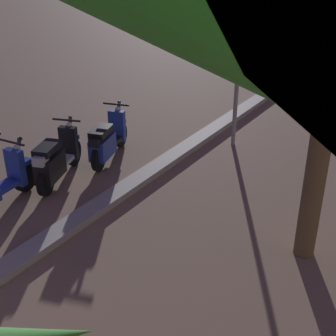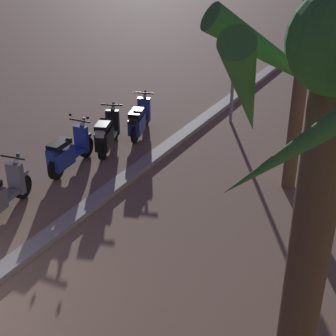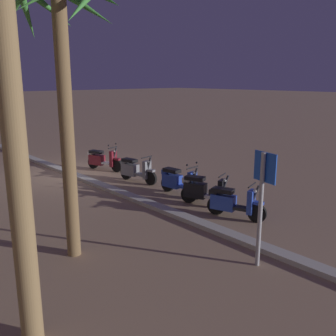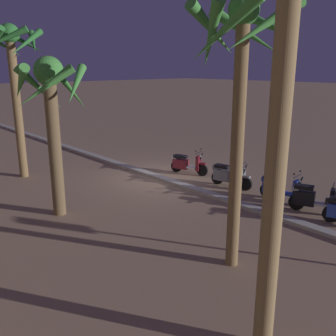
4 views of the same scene
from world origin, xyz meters
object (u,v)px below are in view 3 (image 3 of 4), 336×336
scooter_blue_second_in_line (232,202)px  crossing_sign (262,196)px  scooter_grey_lead_nearest (135,170)px  scooter_blue_mid_centre (178,181)px  scooter_maroon_mid_front (102,160)px  scooter_black_tail_end (203,191)px  palm_tree_by_mall_entrance (61,31)px

scooter_blue_second_in_line → crossing_sign: 2.97m
scooter_grey_lead_nearest → crossing_sign: bearing=163.7°
scooter_blue_mid_centre → scooter_blue_second_in_line: bearing=171.9°
scooter_maroon_mid_front → crossing_sign: crossing_sign is taller
scooter_black_tail_end → scooter_maroon_mid_front: scooter_maroon_mid_front is taller
scooter_blue_second_in_line → scooter_blue_mid_centre: 2.59m
scooter_maroon_mid_front → palm_tree_by_mall_entrance: palm_tree_by_mall_entrance is taller
scooter_blue_second_in_line → crossing_sign: bearing=140.3°
scooter_grey_lead_nearest → scooter_maroon_mid_front: bearing=-1.8°
scooter_maroon_mid_front → scooter_blue_mid_centre: bearing=-179.7°
scooter_blue_mid_centre → crossing_sign: crossing_sign is taller
scooter_black_tail_end → crossing_sign: crossing_sign is taller
crossing_sign → palm_tree_by_mall_entrance: bearing=40.8°
scooter_black_tail_end → crossing_sign: size_ratio=0.71×
palm_tree_by_mall_entrance → crossing_sign: bearing=-139.2°
scooter_grey_lead_nearest → palm_tree_by_mall_entrance: palm_tree_by_mall_entrance is taller
scooter_blue_second_in_line → scooter_maroon_mid_front: scooter_maroon_mid_front is taller
scooter_blue_second_in_line → scooter_grey_lead_nearest: same height
scooter_blue_mid_centre → scooter_grey_lead_nearest: 2.25m
scooter_grey_lead_nearest → scooter_maroon_mid_front: (2.44, -0.08, -0.01)m
scooter_blue_mid_centre → crossing_sign: bearing=155.6°
scooter_blue_second_in_line → scooter_maroon_mid_front: size_ratio=0.96×
crossing_sign → palm_tree_by_mall_entrance: 5.11m
scooter_black_tail_end → scooter_grey_lead_nearest: (3.56, -0.09, -0.01)m
scooter_black_tail_end → scooter_grey_lead_nearest: size_ratio=0.95×
scooter_black_tail_end → crossing_sign: 4.04m
scooter_blue_second_in_line → scooter_grey_lead_nearest: 4.82m
scooter_blue_second_in_line → palm_tree_by_mall_entrance: bearing=78.6°
scooter_maroon_mid_front → crossing_sign: size_ratio=0.73×
scooter_black_tail_end → palm_tree_by_mall_entrance: size_ratio=0.28×
scooter_blue_mid_centre → scooter_maroon_mid_front: size_ratio=1.02×
scooter_black_tail_end → scooter_blue_mid_centre: bearing=-8.2°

